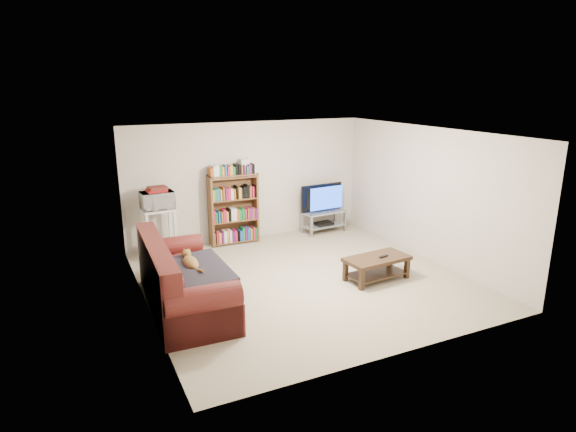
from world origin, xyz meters
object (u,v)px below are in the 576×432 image
coffee_table (377,264)px  tv_stand (324,218)px  sofa (179,285)px  bookshelf (234,208)px

coffee_table → tv_stand: 2.72m
sofa → coffee_table: bearing=-4.3°
sofa → bookshelf: size_ratio=1.69×
tv_stand → bookshelf: (-2.00, 0.13, 0.41)m
coffee_table → bookshelf: size_ratio=0.79×
sofa → coffee_table: 3.18m
bookshelf → tv_stand: bearing=-3.1°
coffee_table → tv_stand: bearing=74.2°
sofa → tv_stand: size_ratio=2.46×
sofa → bookshelf: (1.68, 2.45, 0.38)m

